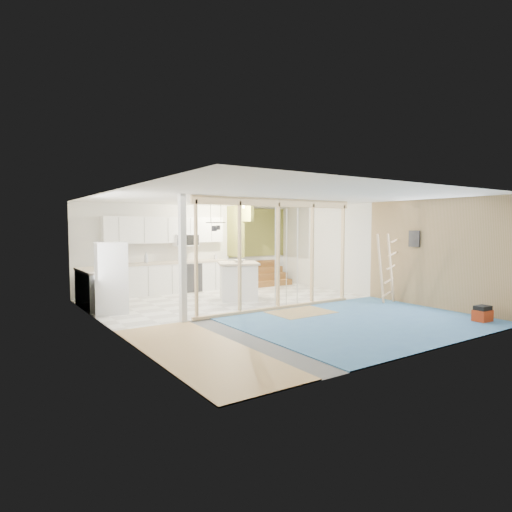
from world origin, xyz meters
TOP-DOWN VIEW (x-y plane):
  - room at (0.00, 0.00)m, footprint 7.01×8.01m
  - floor_overlays at (0.07, 0.06)m, footprint 7.00×8.00m
  - stud_frame at (-0.24, -0.00)m, footprint 4.66×0.14m
  - base_cabinets at (-1.61, 3.36)m, footprint 4.45×2.24m
  - upper_cabinets at (-0.84, 3.82)m, footprint 3.60×0.41m
  - green_partition at (2.04, 3.66)m, footprint 2.25×1.51m
  - pot_rack at (-0.31, 1.89)m, footprint 0.52×0.52m
  - sheathing_panel at (3.48, -2.00)m, footprint 0.02×4.00m
  - electrical_panel at (3.43, -1.40)m, footprint 0.04×0.30m
  - ceiling_light at (1.40, 3.00)m, footprint 0.32×0.32m
  - fridge at (-3.04, 1.73)m, footprint 0.83×0.81m
  - island at (0.24, 1.68)m, footprint 1.36×1.36m
  - bowl at (0.29, 1.71)m, footprint 0.32×0.32m
  - soap_bottle_a at (-1.56, 3.65)m, footprint 0.13×0.13m
  - soap_bottle_b at (0.70, 3.77)m, footprint 0.10×0.10m
  - toolbox at (3.00, -3.37)m, footprint 0.37×0.28m
  - ladder at (3.06, -0.90)m, footprint 0.95×0.11m

SIDE VIEW (x-z plane):
  - floor_overlays at x=0.07m, z-range 0.00..0.02m
  - toolbox at x=3.00m, z-range -0.01..0.33m
  - base_cabinets at x=-1.61m, z-range 0.00..0.93m
  - island at x=0.24m, z-range 0.00..1.00m
  - fridge at x=-3.04m, z-range 0.00..1.60m
  - ladder at x=3.06m, z-range 0.02..1.78m
  - green_partition at x=2.04m, z-range -0.36..2.24m
  - soap_bottle_b at x=0.70m, z-range 0.93..1.12m
  - bowl at x=0.29m, z-range 1.00..1.07m
  - soap_bottle_a at x=-1.56m, z-range 0.93..1.25m
  - sheathing_panel at x=3.48m, z-range 0.00..2.60m
  - room at x=0.00m, z-range 0.00..2.61m
  - stud_frame at x=-0.24m, z-range 0.29..2.89m
  - electrical_panel at x=3.43m, z-range 1.45..1.85m
  - upper_cabinets at x=-0.84m, z-range 1.39..2.25m
  - pot_rack at x=-0.31m, z-range 1.64..2.36m
  - ceiling_light at x=1.40m, z-range 2.50..2.58m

